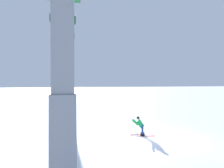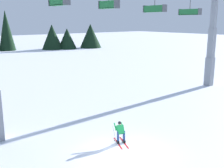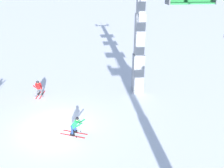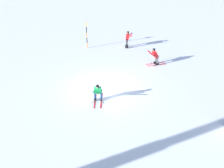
{
  "view_description": "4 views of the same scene",
  "coord_description": "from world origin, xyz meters",
  "px_view_note": "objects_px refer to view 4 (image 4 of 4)",
  "views": [
    {
      "loc": [
        -12.08,
        6.47,
        3.73
      ],
      "look_at": [
        0.7,
        3.34,
        3.59
      ],
      "focal_mm": 32.05,
      "sensor_mm": 36.0,
      "label": 1
    },
    {
      "loc": [
        -9.71,
        -10.92,
        7.48
      ],
      "look_at": [
        1.46,
        2.77,
        3.4
      ],
      "focal_mm": 44.42,
      "sensor_mm": 36.0,
      "label": 2
    },
    {
      "loc": [
        14.66,
        2.05,
        9.58
      ],
      "look_at": [
        0.55,
        3.63,
        3.28
      ],
      "focal_mm": 40.72,
      "sensor_mm": 36.0,
      "label": 3
    },
    {
      "loc": [
        5.01,
        13.14,
        8.78
      ],
      "look_at": [
        0.55,
        2.64,
        1.95
      ],
      "focal_mm": 39.24,
      "sensor_mm": 36.0,
      "label": 4
    }
  ],
  "objects_px": {
    "skier_carving_main": "(98,92)",
    "skier_distant_downhill": "(127,38)",
    "trail_marker_pole": "(87,34)",
    "skier_distant_uphill": "(155,55)"
  },
  "relations": [
    {
      "from": "skier_distant_uphill",
      "to": "skier_distant_downhill",
      "type": "bearing_deg",
      "value": -83.95
    },
    {
      "from": "trail_marker_pole",
      "to": "skier_distant_uphill",
      "type": "bearing_deg",
      "value": 125.49
    },
    {
      "from": "skier_distant_uphill",
      "to": "skier_distant_downhill",
      "type": "height_order",
      "value": "skier_distant_downhill"
    },
    {
      "from": "skier_distant_uphill",
      "to": "trail_marker_pole",
      "type": "bearing_deg",
      "value": -54.51
    },
    {
      "from": "skier_carving_main",
      "to": "trail_marker_pole",
      "type": "xyz_separation_m",
      "value": [
        -2.09,
        -8.58,
        0.58
      ]
    },
    {
      "from": "skier_carving_main",
      "to": "skier_distant_downhill",
      "type": "relative_size",
      "value": 1.06
    },
    {
      "from": "skier_carving_main",
      "to": "skier_distant_downhill",
      "type": "distance_m",
      "value": 9.1
    },
    {
      "from": "skier_carving_main",
      "to": "skier_distant_downhill",
      "type": "bearing_deg",
      "value": -127.52
    },
    {
      "from": "skier_carving_main",
      "to": "skier_distant_uphill",
      "type": "distance_m",
      "value": 6.75
    },
    {
      "from": "trail_marker_pole",
      "to": "skier_distant_uphill",
      "type": "height_order",
      "value": "trail_marker_pole"
    }
  ]
}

